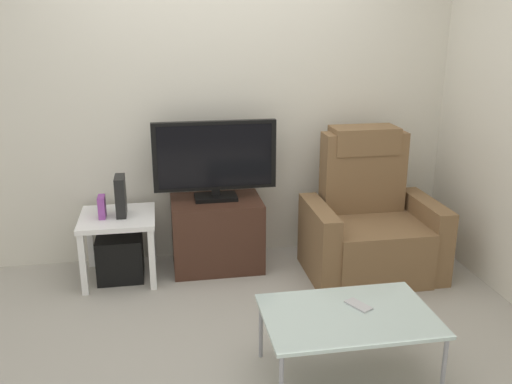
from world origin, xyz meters
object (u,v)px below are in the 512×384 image
at_px(tv_stand, 217,233).
at_px(television, 215,159).
at_px(book_upright, 102,207).
at_px(recliner_armchair, 370,224).
at_px(cell_phone, 358,305).
at_px(subwoofer_box, 120,257).
at_px(coffee_table, 348,318).
at_px(game_console, 121,196).
at_px(side_table, 118,226).

bearing_deg(tv_stand, television, 90.00).
xyz_separation_m(television, book_upright, (-0.84, -0.11, -0.29)).
bearing_deg(recliner_armchair, television, 154.75).
relative_size(recliner_armchair, cell_phone, 7.20).
xyz_separation_m(recliner_armchair, subwoofer_box, (-1.88, 0.19, -0.21)).
height_order(television, subwoofer_box, television).
xyz_separation_m(television, recliner_armchair, (1.14, -0.28, -0.49)).
height_order(coffee_table, cell_phone, cell_phone).
xyz_separation_m(tv_stand, television, (-0.00, 0.02, 0.59)).
relative_size(tv_stand, cell_phone, 4.56).
bearing_deg(book_upright, subwoofer_box, 11.31).
bearing_deg(coffee_table, book_upright, 133.28).
relative_size(game_console, cell_phone, 1.95).
bearing_deg(game_console, book_upright, -167.47).
relative_size(subwoofer_box, coffee_table, 0.37).
xyz_separation_m(subwoofer_box, coffee_table, (1.27, -1.47, 0.20)).
xyz_separation_m(recliner_armchair, game_console, (-1.84, 0.20, 0.26)).
bearing_deg(book_upright, game_console, 12.53).
distance_m(television, coffee_table, 1.72).
relative_size(television, game_console, 3.16).
relative_size(recliner_armchair, side_table, 2.00).
bearing_deg(side_table, recliner_armchair, -5.70).
height_order(tv_stand, recliner_armchair, recliner_armchair).
height_order(television, side_table, television).
bearing_deg(coffee_table, cell_phone, 41.81).
distance_m(television, book_upright, 0.89).
bearing_deg(side_table, game_console, 15.95).
distance_m(television, subwoofer_box, 1.02).
distance_m(tv_stand, recliner_armchair, 1.17).
bearing_deg(game_console, recliner_armchair, -6.12).
xyz_separation_m(coffee_table, cell_phone, (0.08, 0.07, 0.03)).
height_order(book_upright, cell_phone, book_upright).
bearing_deg(game_console, side_table, -164.05).
height_order(recliner_armchair, subwoofer_box, recliner_armchair).
bearing_deg(book_upright, tv_stand, 6.16).
height_order(television, book_upright, television).
height_order(tv_stand, coffee_table, tv_stand).
bearing_deg(cell_phone, coffee_table, -165.22).
bearing_deg(book_upright, recliner_armchair, -4.84).
relative_size(book_upright, coffee_table, 0.18).
xyz_separation_m(tv_stand, recliner_armchair, (1.14, -0.26, 0.10)).
distance_m(game_console, cell_phone, 1.94).
distance_m(tv_stand, subwoofer_box, 0.75).
bearing_deg(television, subwoofer_box, -173.08).
xyz_separation_m(book_upright, cell_phone, (1.45, -1.38, -0.18)).
relative_size(side_table, coffee_table, 0.60).
relative_size(side_table, subwoofer_box, 1.62).
relative_size(recliner_armchair, game_console, 3.70).
distance_m(television, game_console, 0.74).
distance_m(subwoofer_box, game_console, 0.47).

